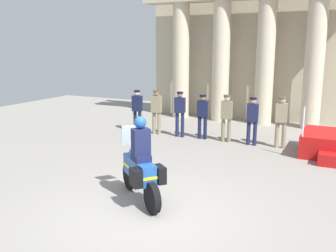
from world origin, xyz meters
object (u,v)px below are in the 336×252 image
object	(u,v)px
officer_in_row_0	(137,107)
officer_in_row_1	(156,108)
officer_in_row_2	(180,110)
officer_in_row_4	(227,114)
officer_in_row_5	(252,117)
officer_in_row_6	(281,118)
motorcycle_with_rider	(140,167)
officer_in_row_3	(203,113)

from	to	relation	value
officer_in_row_0	officer_in_row_1	xyz separation A→B (m)	(0.87, -0.03, 0.03)
officer_in_row_2	officer_in_row_4	world-z (taller)	officer_in_row_2
officer_in_row_5	officer_in_row_6	bearing A→B (deg)	176.36
officer_in_row_5	officer_in_row_2	bearing A→B (deg)	-7.92
officer_in_row_2	motorcycle_with_rider	world-z (taller)	motorcycle_with_rider
officer_in_row_2	officer_in_row_4	bearing A→B (deg)	173.81
officer_in_row_2	officer_in_row_6	bearing A→B (deg)	173.18
officer_in_row_0	officer_in_row_2	distance (m)	1.87
officer_in_row_1	officer_in_row_4	xyz separation A→B (m)	(2.78, 0.00, -0.02)
officer_in_row_4	officer_in_row_5	bearing A→B (deg)	168.75
officer_in_row_6	motorcycle_with_rider	world-z (taller)	motorcycle_with_rider
officer_in_row_2	officer_in_row_6	distance (m)	3.65
officer_in_row_3	officer_in_row_4	size ratio (longest dim) A/B	0.97
officer_in_row_0	officer_in_row_6	world-z (taller)	officer_in_row_6
officer_in_row_4	motorcycle_with_rider	bearing A→B (deg)	81.66
officer_in_row_3	officer_in_row_4	world-z (taller)	officer_in_row_4
officer_in_row_1	officer_in_row_6	xyz separation A→B (m)	(4.65, -0.00, 0.01)
officer_in_row_0	officer_in_row_4	bearing A→B (deg)	172.35
officer_in_row_1	officer_in_row_4	world-z (taller)	officer_in_row_1
officer_in_row_2	officer_in_row_6	xyz separation A→B (m)	(3.65, 0.03, 0.01)
officer_in_row_1	officer_in_row_3	xyz separation A→B (m)	(1.87, 0.04, -0.05)
officer_in_row_5	officer_in_row_3	bearing A→B (deg)	-10.34
officer_in_row_0	motorcycle_with_rider	xyz separation A→B (m)	(3.53, -5.89, -0.18)
officer_in_row_1	motorcycle_with_rider	bearing A→B (deg)	107.22
officer_in_row_2	officer_in_row_3	xyz separation A→B (m)	(0.87, 0.07, -0.05)
officer_in_row_0	officer_in_row_5	world-z (taller)	officer_in_row_0
officer_in_row_0	officer_in_row_4	world-z (taller)	officer_in_row_4
officer_in_row_2	officer_in_row_1	bearing A→B (deg)	-8.89
officer_in_row_2	officer_in_row_4	distance (m)	1.78
officer_in_row_3	officer_in_row_1	bearing A→B (deg)	-6.06
officer_in_row_0	motorcycle_with_rider	distance (m)	6.87
officer_in_row_4	officer_in_row_5	size ratio (longest dim) A/B	1.02
officer_in_row_3	officer_in_row_5	bearing A→B (deg)	169.66
officer_in_row_6	officer_in_row_4	bearing A→B (deg)	-7.42
officer_in_row_4	motorcycle_with_rider	distance (m)	5.87
motorcycle_with_rider	officer_in_row_3	bearing A→B (deg)	-42.83
officer_in_row_0	officer_in_row_6	size ratio (longest dim) A/B	0.96
officer_in_row_4	officer_in_row_5	distance (m)	0.93
officer_in_row_3	motorcycle_with_rider	bearing A→B (deg)	90.45
officer_in_row_2	officer_in_row_3	world-z (taller)	officer_in_row_2
officer_in_row_0	officer_in_row_1	size ratio (longest dim) A/B	0.97
officer_in_row_2	officer_in_row_5	bearing A→B (deg)	172.08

